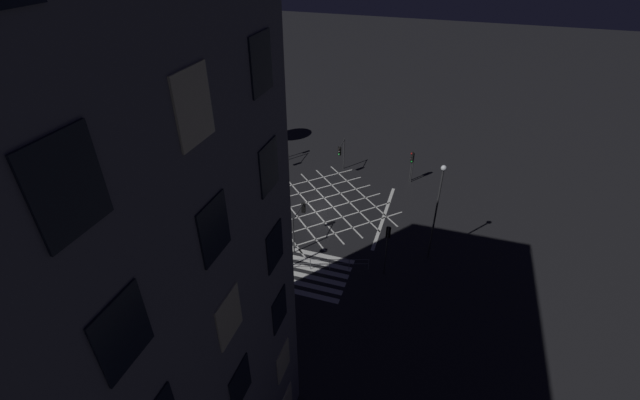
{
  "coord_description": "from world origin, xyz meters",
  "views": [
    {
      "loc": [
        10.69,
        -33.03,
        23.18
      ],
      "look_at": [
        0.0,
        0.0,
        0.56
      ],
      "focal_mm": 24.0,
      "sensor_mm": 36.0,
      "label": 1
    }
  ],
  "objects_px": {
    "traffic_light_median_north": "(341,151)",
    "street_lamp_east": "(215,223)",
    "street_tree_near": "(162,209)",
    "traffic_light_se_cross": "(387,241)",
    "street_tree_far": "(270,114)",
    "traffic_light_nw_cross": "(275,145)",
    "traffic_light_ne_cross": "(412,162)",
    "street_lamp_west": "(187,259)",
    "waiting_car": "(216,197)",
    "traffic_light_median_south": "(300,217)",
    "traffic_light_ne_main": "(412,161)",
    "street_lamp_far": "(438,201)",
    "traffic_light_sw_main": "(222,204)",
    "traffic_light_nw_main": "(277,136)"
  },
  "relations": [
    {
      "from": "traffic_light_ne_cross",
      "to": "street_tree_near",
      "type": "relative_size",
      "value": 0.56
    },
    {
      "from": "street_tree_far",
      "to": "traffic_light_nw_cross",
      "type": "bearing_deg",
      "value": -62.22
    },
    {
      "from": "street_lamp_east",
      "to": "street_lamp_far",
      "type": "relative_size",
      "value": 1.08
    },
    {
      "from": "traffic_light_nw_cross",
      "to": "street_lamp_west",
      "type": "bearing_deg",
      "value": 10.69
    },
    {
      "from": "traffic_light_se_cross",
      "to": "traffic_light_median_north",
      "type": "height_order",
      "value": "traffic_light_se_cross"
    },
    {
      "from": "traffic_light_median_south",
      "to": "street_lamp_far",
      "type": "xyz_separation_m",
      "value": [
        10.71,
        1.42,
        2.86
      ]
    },
    {
      "from": "traffic_light_se_cross",
      "to": "traffic_light_nw_cross",
      "type": "distance_m",
      "value": 19.83
    },
    {
      "from": "traffic_light_sw_main",
      "to": "traffic_light_se_cross",
      "type": "xyz_separation_m",
      "value": [
        14.32,
        -0.73,
        0.13
      ]
    },
    {
      "from": "traffic_light_nw_cross",
      "to": "street_tree_near",
      "type": "xyz_separation_m",
      "value": [
        -3.06,
        -15.81,
        1.1
      ]
    },
    {
      "from": "traffic_light_ne_cross",
      "to": "traffic_light_nw_main",
      "type": "bearing_deg",
      "value": -90.29
    },
    {
      "from": "street_lamp_east",
      "to": "traffic_light_median_north",
      "type": "bearing_deg",
      "value": 81.44
    },
    {
      "from": "traffic_light_se_cross",
      "to": "street_lamp_east",
      "type": "bearing_deg",
      "value": 119.61
    },
    {
      "from": "street_lamp_far",
      "to": "street_tree_far",
      "type": "height_order",
      "value": "street_lamp_far"
    },
    {
      "from": "street_lamp_west",
      "to": "waiting_car",
      "type": "bearing_deg",
      "value": 116.51
    },
    {
      "from": "traffic_light_ne_cross",
      "to": "street_lamp_far",
      "type": "bearing_deg",
      "value": 15.16
    },
    {
      "from": "traffic_light_ne_main",
      "to": "street_lamp_east",
      "type": "distance_m",
      "value": 23.64
    },
    {
      "from": "traffic_light_median_south",
      "to": "traffic_light_ne_main",
      "type": "distance_m",
      "value": 15.16
    },
    {
      "from": "traffic_light_nw_main",
      "to": "traffic_light_se_cross",
      "type": "xyz_separation_m",
      "value": [
        15.21,
        -14.92,
        0.05
      ]
    },
    {
      "from": "traffic_light_median_north",
      "to": "street_lamp_east",
      "type": "height_order",
      "value": "street_lamp_east"
    },
    {
      "from": "traffic_light_median_north",
      "to": "street_lamp_east",
      "type": "xyz_separation_m",
      "value": [
        -3.05,
        -20.26,
        3.92
      ]
    },
    {
      "from": "traffic_light_se_cross",
      "to": "street_tree_far",
      "type": "xyz_separation_m",
      "value": [
        -18.01,
        19.54,
        0.38
      ]
    },
    {
      "from": "traffic_light_median_south",
      "to": "traffic_light_median_north",
      "type": "distance_m",
      "value": 12.62
    },
    {
      "from": "traffic_light_se_cross",
      "to": "street_tree_near",
      "type": "xyz_separation_m",
      "value": [
        -17.78,
        -2.53,
        0.75
      ]
    },
    {
      "from": "traffic_light_nw_cross",
      "to": "street_tree_far",
      "type": "relative_size",
      "value": 0.73
    },
    {
      "from": "traffic_light_sw_main",
      "to": "traffic_light_median_south",
      "type": "height_order",
      "value": "traffic_light_sw_main"
    },
    {
      "from": "traffic_light_sw_main",
      "to": "waiting_car",
      "type": "relative_size",
      "value": 0.91
    },
    {
      "from": "street_lamp_east",
      "to": "street_tree_near",
      "type": "relative_size",
      "value": 1.61
    },
    {
      "from": "traffic_light_median_north",
      "to": "traffic_light_ne_cross",
      "type": "relative_size",
      "value": 1.13
    },
    {
      "from": "traffic_light_sw_main",
      "to": "street_lamp_west",
      "type": "relative_size",
      "value": 0.47
    },
    {
      "from": "traffic_light_ne_main",
      "to": "traffic_light_ne_cross",
      "type": "bearing_deg",
      "value": -58.52
    },
    {
      "from": "traffic_light_median_south",
      "to": "traffic_light_ne_cross",
      "type": "bearing_deg",
      "value": -29.61
    },
    {
      "from": "traffic_light_median_south",
      "to": "traffic_light_ne_cross",
      "type": "height_order",
      "value": "traffic_light_median_south"
    },
    {
      "from": "street_tree_near",
      "to": "street_lamp_west",
      "type": "bearing_deg",
      "value": -44.03
    },
    {
      "from": "traffic_light_median_north",
      "to": "street_lamp_far",
      "type": "distance_m",
      "value": 15.68
    },
    {
      "from": "traffic_light_ne_main",
      "to": "street_lamp_west",
      "type": "bearing_deg",
      "value": 67.08
    },
    {
      "from": "traffic_light_median_south",
      "to": "street_lamp_east",
      "type": "distance_m",
      "value": 9.13
    },
    {
      "from": "traffic_light_median_north",
      "to": "traffic_light_ne_cross",
      "type": "height_order",
      "value": "traffic_light_median_north"
    },
    {
      "from": "traffic_light_ne_cross",
      "to": "traffic_light_sw_main",
      "type": "bearing_deg",
      "value": -45.22
    },
    {
      "from": "street_tree_near",
      "to": "waiting_car",
      "type": "height_order",
      "value": "street_tree_near"
    },
    {
      "from": "traffic_light_median_north",
      "to": "waiting_car",
      "type": "bearing_deg",
      "value": -47.64
    },
    {
      "from": "traffic_light_median_north",
      "to": "traffic_light_ne_cross",
      "type": "bearing_deg",
      "value": 94.59
    },
    {
      "from": "traffic_light_nw_main",
      "to": "traffic_light_ne_cross",
      "type": "bearing_deg",
      "value": -0.29
    },
    {
      "from": "street_tree_near",
      "to": "waiting_car",
      "type": "distance_m",
      "value": 8.21
    },
    {
      "from": "traffic_light_median_north",
      "to": "street_lamp_west",
      "type": "xyz_separation_m",
      "value": [
        -2.86,
        -23.92,
        3.95
      ]
    },
    {
      "from": "traffic_light_median_south",
      "to": "waiting_car",
      "type": "height_order",
      "value": "traffic_light_median_south"
    },
    {
      "from": "traffic_light_ne_cross",
      "to": "traffic_light_nw_cross",
      "type": "height_order",
      "value": "traffic_light_nw_cross"
    },
    {
      "from": "traffic_light_ne_main",
      "to": "waiting_car",
      "type": "bearing_deg",
      "value": 29.01
    },
    {
      "from": "traffic_light_sw_main",
      "to": "traffic_light_se_cross",
      "type": "relative_size",
      "value": 0.93
    },
    {
      "from": "traffic_light_ne_cross",
      "to": "traffic_light_nw_cross",
      "type": "xyz_separation_m",
      "value": [
        -14.62,
        -1.55,
        0.52
      ]
    },
    {
      "from": "street_tree_far",
      "to": "traffic_light_median_north",
      "type": "bearing_deg",
      "value": -26.81
    }
  ]
}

